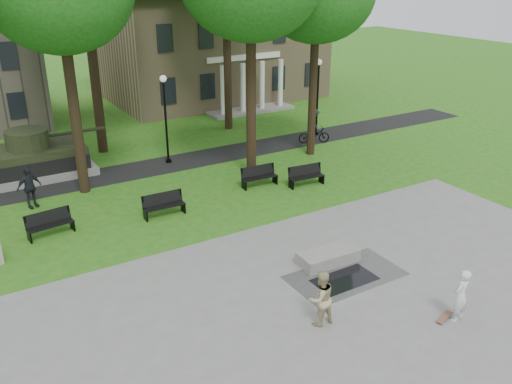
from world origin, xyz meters
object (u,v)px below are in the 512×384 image
park_bench_0 (50,223)px  friend_watching (321,298)px  concrete_block (328,257)px  skateboarder (461,296)px  cyclist (314,129)px

park_bench_0 → friend_watching: bearing=-68.1°
concrete_block → skateboarder: bearing=-75.7°
concrete_block → cyclist: bearing=55.4°
concrete_block → friend_watching: 3.73m
concrete_block → cyclist: 14.33m
concrete_block → friend_watching: (-2.45, -2.73, 0.65)m
skateboarder → friend_watching: friend_watching is taller
cyclist → concrete_block: bearing=168.3°
cyclist → park_bench_0: 16.79m
friend_watching → cyclist: size_ratio=0.84×
concrete_block → cyclist: cyclist is taller
concrete_block → friend_watching: size_ratio=1.25×
skateboarder → park_bench_0: bearing=-66.4°
skateboarder → friend_watching: bearing=-42.5°
concrete_block → park_bench_0: park_bench_0 is taller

